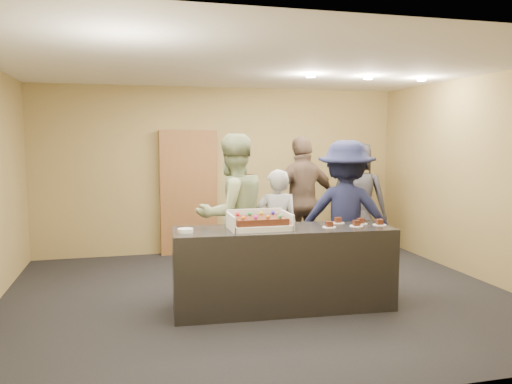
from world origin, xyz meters
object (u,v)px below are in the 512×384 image
at_px(person_server_grey, 277,229).
at_px(person_dark_suit, 358,200).
at_px(storage_cabinet, 189,193).
at_px(serving_counter, 283,268).
at_px(person_brown_extra, 303,202).
at_px(plate_stack, 185,231).
at_px(person_navy_man, 346,216).
at_px(cake_box, 259,225).
at_px(person_sage_man, 232,215).
at_px(sheet_cake, 259,220).

distance_m(person_server_grey, person_dark_suit, 2.18).
bearing_deg(person_dark_suit, storage_cabinet, 16.58).
distance_m(storage_cabinet, person_dark_suit, 2.71).
height_order(serving_counter, person_brown_extra, person_brown_extra).
distance_m(plate_stack, person_navy_man, 2.06).
bearing_deg(cake_box, person_navy_man, 19.36).
height_order(plate_stack, person_dark_suit, person_dark_suit).
bearing_deg(serving_counter, person_sage_man, 126.62).
relative_size(sheet_cake, person_sage_man, 0.29).
relative_size(storage_cabinet, person_dark_suit, 1.10).
bearing_deg(storage_cabinet, cake_box, -81.59).
relative_size(plate_stack, person_dark_suit, 0.09).
xyz_separation_m(storage_cabinet, plate_stack, (-0.37, -2.91, -0.08)).
relative_size(storage_cabinet, person_server_grey, 1.34).
bearing_deg(cake_box, plate_stack, -178.12).
bearing_deg(cake_box, storage_cabinet, 98.41).
bearing_deg(person_brown_extra, storage_cabinet, -49.34).
xyz_separation_m(serving_counter, person_dark_suit, (1.86, 2.04, 0.46)).
distance_m(sheet_cake, person_navy_man, 1.30).
relative_size(storage_cabinet, person_sage_man, 1.04).
bearing_deg(storage_cabinet, person_navy_man, -56.34).
distance_m(person_sage_man, person_brown_extra, 1.61).
bearing_deg(person_navy_man, person_sage_man, 17.04).
relative_size(serving_counter, storage_cabinet, 1.20).
bearing_deg(person_navy_man, cake_box, 45.30).
distance_m(sheet_cake, person_sage_man, 0.69).
xyz_separation_m(cake_box, person_sage_man, (-0.16, 0.64, 0.02)).
bearing_deg(cake_box, person_brown_extra, 56.54).
height_order(cake_box, person_brown_extra, person_brown_extra).
xyz_separation_m(storage_cabinet, person_dark_suit, (2.56, -0.87, -0.09)).
relative_size(cake_box, person_navy_man, 0.35).
height_order(storage_cabinet, cake_box, storage_cabinet).
xyz_separation_m(storage_cabinet, person_brown_extra, (1.52, -1.24, -0.05)).
bearing_deg(serving_counter, storage_cabinet, 107.00).
bearing_deg(plate_stack, storage_cabinet, 82.75).
distance_m(serving_counter, plate_stack, 1.17).
relative_size(person_server_grey, person_navy_man, 0.81).
relative_size(sheet_cake, person_dark_suit, 0.30).
bearing_deg(sheet_cake, person_dark_suit, 43.64).
xyz_separation_m(serving_counter, plate_stack, (-1.07, -0.00, 0.47)).
bearing_deg(sheet_cake, plate_stack, -179.85).
distance_m(person_server_grey, person_sage_man, 0.61).
distance_m(cake_box, plate_stack, 0.80).
distance_m(storage_cabinet, cake_box, 2.92).
bearing_deg(person_dark_suit, person_server_grey, 72.72).
xyz_separation_m(storage_cabinet, sheet_cake, (0.43, -2.91, -0.01)).
distance_m(cake_box, person_navy_man, 1.29).
relative_size(person_sage_man, person_dark_suit, 1.05).
bearing_deg(person_server_grey, sheet_cake, 68.26).
relative_size(person_sage_man, person_navy_man, 1.04).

